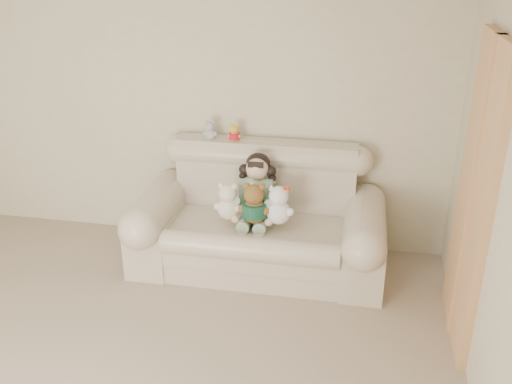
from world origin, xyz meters
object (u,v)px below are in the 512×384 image
at_px(seated_child, 257,187).
at_px(cream_teddy, 228,198).
at_px(brown_teddy, 254,199).
at_px(white_cat, 279,201).
at_px(sofa, 258,213).

bearing_deg(seated_child, cream_teddy, -127.32).
height_order(brown_teddy, white_cat, brown_teddy).
height_order(sofa, white_cat, sofa).
bearing_deg(cream_teddy, sofa, 6.92).
relative_size(sofa, white_cat, 5.31).
bearing_deg(sofa, cream_teddy, -152.96).
distance_m(white_cat, cream_teddy, 0.42).
bearing_deg(white_cat, brown_teddy, -174.33).
relative_size(sofa, cream_teddy, 5.64).
bearing_deg(brown_teddy, cream_teddy, 170.05).
bearing_deg(white_cat, seated_child, 136.27).
bearing_deg(seated_child, sofa, -64.85).
distance_m(sofa, brown_teddy, 0.24).
relative_size(brown_teddy, cream_teddy, 1.09).
distance_m(sofa, cream_teddy, 0.31).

